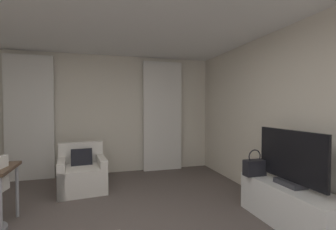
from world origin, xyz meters
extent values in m
cube|color=beige|center=(0.00, 3.03, 1.30)|extent=(5.12, 0.06, 2.60)
cube|color=beige|center=(2.53, 0.00, 1.30)|extent=(0.06, 6.12, 2.60)
cube|color=silver|center=(-1.38, 2.90, 1.25)|extent=(0.90, 0.06, 2.50)
cube|color=silver|center=(1.38, 2.90, 1.25)|extent=(0.90, 0.06, 2.50)
cube|color=silver|center=(-0.34, 1.95, 0.21)|extent=(0.86, 0.91, 0.43)
cube|color=silver|center=(-0.37, 2.29, 0.62)|extent=(0.79, 0.22, 0.38)
cube|color=silver|center=(-0.01, 1.99, 0.28)|extent=(0.21, 0.84, 0.57)
cube|color=silver|center=(-0.66, 1.92, 0.28)|extent=(0.21, 0.84, 0.57)
cube|color=black|center=(-0.35, 2.08, 0.53)|extent=(0.38, 0.24, 0.37)
cylinder|color=#99999E|center=(-1.10, 1.12, 0.35)|extent=(0.04, 0.04, 0.70)
cylinder|color=#99999E|center=(-1.10, 0.55, 0.35)|extent=(0.04, 0.04, 0.70)
cube|color=white|center=(2.20, -0.10, 0.25)|extent=(0.48, 1.38, 0.50)
cube|color=#333338|center=(2.20, -0.09, 0.53)|extent=(0.20, 0.36, 0.06)
cube|color=black|center=(2.20, -0.09, 0.87)|extent=(0.04, 1.03, 0.62)
cube|color=black|center=(2.05, 0.40, 0.61)|extent=(0.30, 0.14, 0.22)
torus|color=black|center=(2.05, 0.40, 0.77)|extent=(0.20, 0.02, 0.20)
camera|label=1|loc=(-0.05, -2.47, 1.47)|focal=25.70mm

